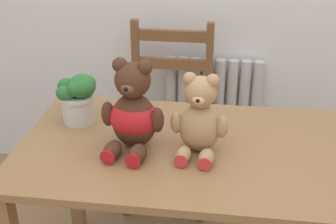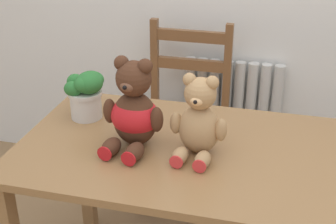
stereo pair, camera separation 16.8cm
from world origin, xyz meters
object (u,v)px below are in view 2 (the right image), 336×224
Objects in this scene: wooden_chair_behind at (185,119)px; teddy_bear_left at (134,112)px; potted_plant at (86,92)px; teddy_bear_right at (199,121)px.

teddy_bear_left reaches higher than wooden_chair_behind.
wooden_chair_behind is 4.85× the size of potted_plant.
wooden_chair_behind is at bearing 64.88° from potted_plant.
wooden_chair_behind is 3.30× the size of teddy_bear_right.
wooden_chair_behind is 0.88m from teddy_bear_left.
teddy_bear_right is (0.22, -0.78, 0.41)m from wooden_chair_behind.
wooden_chair_behind is 2.91× the size of teddy_bear_left.
wooden_chair_behind is at bearing -84.38° from teddy_bear_left.
teddy_bear_right reaches higher than wooden_chair_behind.
teddy_bear_right is at bearing 105.59° from wooden_chair_behind.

